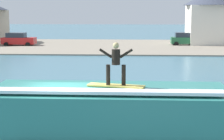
# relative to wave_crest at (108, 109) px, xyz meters

# --- Properties ---
(ground_plane) EXTENTS (260.00, 260.00, 0.00)m
(ground_plane) POSITION_rel_wave_crest_xyz_m (-1.84, -0.58, -0.89)
(ground_plane) COLOR #416E80
(wave_crest) EXTENTS (9.60, 3.79, 1.90)m
(wave_crest) POSITION_rel_wave_crest_xyz_m (0.00, 0.00, 0.00)
(wave_crest) COLOR #2C7B72
(wave_crest) RESTS_ON ground_plane
(surfboard) EXTENTS (2.27, 0.99, 0.06)m
(surfboard) POSITION_rel_wave_crest_xyz_m (0.33, -0.48, 1.04)
(surfboard) COLOR #EAD159
(surfboard) RESTS_ON wave_crest
(surfer) EXTENTS (1.29, 0.32, 1.64)m
(surfer) POSITION_rel_wave_crest_xyz_m (0.32, -0.51, 1.99)
(surfer) COLOR black
(surfer) RESTS_ON surfboard
(shoreline_bank) EXTENTS (120.00, 22.65, 0.14)m
(shoreline_bank) POSITION_rel_wave_crest_xyz_m (-1.84, 37.87, -0.82)
(shoreline_bank) COLOR gray
(shoreline_bank) RESTS_ON ground_plane
(car_near_shore) EXTENTS (4.55, 2.09, 1.86)m
(car_near_shore) POSITION_rel_wave_crest_xyz_m (-14.97, 37.28, 0.05)
(car_near_shore) COLOR red
(car_near_shore) RESTS_ON ground_plane
(car_far_shore) EXTENTS (3.82, 2.10, 1.86)m
(car_far_shore) POSITION_rel_wave_crest_xyz_m (7.84, 39.30, 0.05)
(car_far_shore) COLOR #23663D
(car_far_shore) RESTS_ON ground_plane
(house_gabled_white) EXTENTS (8.10, 8.10, 7.78)m
(house_gabled_white) POSITION_rel_wave_crest_xyz_m (11.82, 41.33, 3.38)
(house_gabled_white) COLOR silver
(house_gabled_white) RESTS_ON ground_plane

